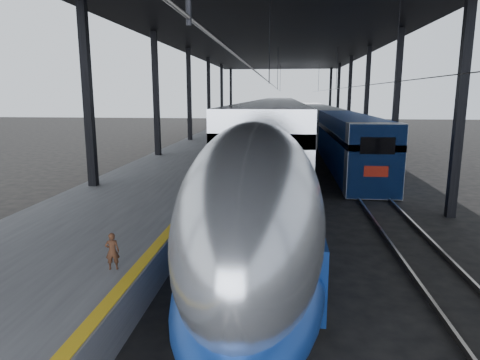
# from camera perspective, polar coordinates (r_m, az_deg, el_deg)

# --- Properties ---
(ground) EXTENTS (160.00, 160.00, 0.00)m
(ground) POSITION_cam_1_polar(r_m,az_deg,el_deg) (14.16, -5.38, -9.40)
(ground) COLOR black
(ground) RESTS_ON ground
(platform) EXTENTS (6.00, 80.00, 1.00)m
(platform) POSITION_cam_1_polar(r_m,az_deg,el_deg) (33.85, -4.65, 3.62)
(platform) COLOR #4C4C4F
(platform) RESTS_ON ground
(yellow_strip) EXTENTS (0.30, 80.00, 0.01)m
(yellow_strip) POSITION_cam_1_polar(r_m,az_deg,el_deg) (33.39, 0.08, 4.43)
(yellow_strip) COLOR gold
(yellow_strip) RESTS_ON platform
(rails) EXTENTS (6.52, 80.00, 0.16)m
(rails) POSITION_cam_1_polar(r_m,az_deg,el_deg) (33.40, 9.00, 2.69)
(rails) COLOR slate
(rails) RESTS_ON ground
(canopy) EXTENTS (18.00, 75.00, 9.47)m
(canopy) POSITION_cam_1_polar(r_m,az_deg,el_deg) (33.25, 4.79, 18.37)
(canopy) COLOR black
(canopy) RESTS_ON ground
(tgv_train) EXTENTS (3.20, 65.20, 4.59)m
(tgv_train) POSITION_cam_1_polar(r_m,az_deg,el_deg) (36.70, 4.88, 6.80)
(tgv_train) COLOR silver
(tgv_train) RESTS_ON ground
(second_train) EXTENTS (2.67, 56.05, 3.68)m
(second_train) POSITION_cam_1_polar(r_m,az_deg,el_deg) (47.97, 11.17, 7.33)
(second_train) COLOR navy
(second_train) RESTS_ON ground
(child) EXTENTS (0.36, 0.28, 0.88)m
(child) POSITION_cam_1_polar(r_m,az_deg,el_deg) (10.45, -16.66, -9.07)
(child) COLOR #472817
(child) RESTS_ON platform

